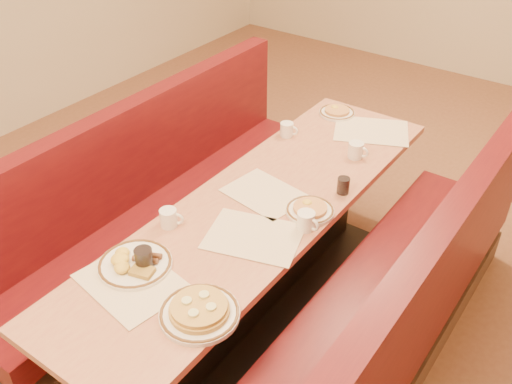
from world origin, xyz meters
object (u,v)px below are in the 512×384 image
Objects in this scene: diner_table at (261,261)px; pancake_plate at (199,311)px; soda_tumbler_mid at (343,186)px; coffee_mug_c at (356,150)px; booth_right at (386,323)px; soda_tumbler_near at (144,260)px; coffee_mug_d at (287,129)px; booth_left at (161,215)px; coffee_mug_a at (307,221)px; coffee_mug_b at (169,218)px; eggs_plate at (134,263)px.

pancake_plate is (0.23, -0.75, 0.40)m from diner_table.
coffee_mug_c is at bearing 107.17° from soda_tumbler_mid.
pancake_plate is (-0.50, -0.75, 0.41)m from booth_right.
coffee_mug_c is at bearing 77.34° from soda_tumbler_near.
coffee_mug_d is at bearing 112.76° from diner_table.
coffee_mug_a is at bearing -2.07° from booth_left.
soda_tumbler_mid is (0.53, 0.72, -0.00)m from coffee_mug_b.
eggs_plate is at bearing -104.58° from diner_table.
booth_right is 22.28× the size of coffee_mug_b.
coffee_mug_a reaches higher than eggs_plate.
coffee_mug_b is 0.31m from soda_tumbler_near.
booth_left is at bearing -144.87° from coffee_mug_c.
booth_right is 20.76× the size of coffee_mug_c.
coffee_mug_c is 1.39m from soda_tumbler_near.
booth_right is at bearing -35.86° from soda_tumbler_mid.
coffee_mug_d is at bearing 94.05° from eggs_plate.
coffee_mug_c is at bearing 43.30° from coffee_mug_b.
coffee_mug_a is 0.72m from coffee_mug_c.
coffee_mug_d is at bearing 55.36° from booth_left.
diner_table is 1.00× the size of booth_right.
booth_left is 7.87× the size of pancake_plate.
soda_tumbler_near is 1.23× the size of soda_tumbler_mid.
coffee_mug_a is at bearing 57.00° from soda_tumbler_near.
soda_tumbler_near is (0.12, -0.29, 0.01)m from coffee_mug_b.
booth_right is 0.71m from soda_tumbler_mid.
booth_left is 23.25× the size of soda_tumbler_near.
soda_tumbler_near reaches higher than eggs_plate.
coffee_mug_c is (0.90, 0.68, 0.44)m from booth_left.
soda_tumbler_near reaches higher than coffee_mug_b.
coffee_mug_d is at bearing 66.28° from coffee_mug_b.
booth_left is 0.91m from coffee_mug_d.
booth_right reaches higher than coffee_mug_d.
coffee_mug_a is 0.76m from soda_tumbler_near.
soda_tumbler_near is at bearing -104.35° from coffee_mug_c.
coffee_mug_d is at bearing 146.83° from booth_right.
soda_tumbler_mid is at bearing -43.32° from coffee_mug_d.
coffee_mug_c is 1.09× the size of coffee_mug_d.
eggs_plate is at bearing -51.58° from booth_left.
eggs_plate is 2.97× the size of soda_tumbler_near.
diner_table is 0.82m from eggs_plate.
coffee_mug_b reaches higher than diner_table.
pancake_plate is 3.63× the size of soda_tumbler_mid.
coffee_mug_c is (0.17, 0.68, 0.42)m from diner_table.
coffee_mug_d reaches higher than eggs_plate.
soda_tumbler_mid is (0.28, 0.33, 0.42)m from diner_table.
eggs_plate is at bearing -159.75° from soda_tumbler_near.
eggs_plate is 1.42m from coffee_mug_c.
coffee_mug_d reaches higher than pancake_plate.
coffee_mug_a is at bearing 8.41° from coffee_mug_b.
coffee_mug_a is 1.12× the size of soda_tumbler_near.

